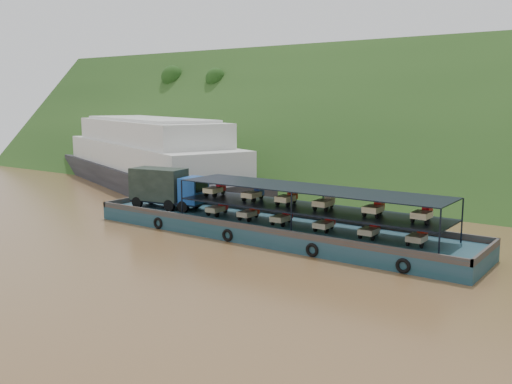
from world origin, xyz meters
The scene contains 4 objects.
ground centered at (0.00, 0.00, 0.00)m, with size 160.00×160.00×0.00m, color brown.
hillside centered at (0.00, 36.00, 0.00)m, with size 140.00×28.00×28.00m, color #1C3814.
cargo_barge centered at (0.04, 0.38, 1.26)m, with size 35.00×7.18×5.02m.
passenger_ferry centered at (-28.60, 15.14, 3.98)m, with size 46.26×27.60×9.18m.
Camera 1 is at (28.01, -38.72, 11.49)m, focal length 40.00 mm.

